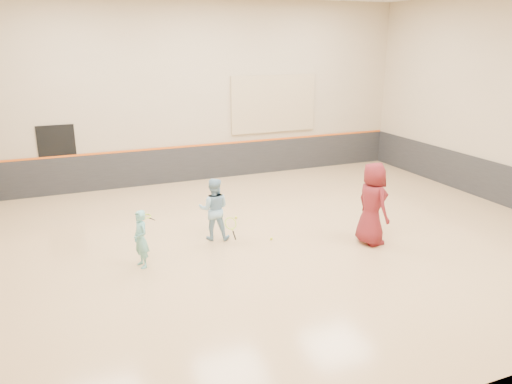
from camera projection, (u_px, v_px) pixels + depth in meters
name	position (u px, v px, depth m)	size (l,w,h in m)	color
room	(269.00, 209.00, 11.90)	(15.04, 12.04, 6.22)	tan
wainscot_back	(199.00, 163.00, 17.23)	(14.90, 0.04, 1.20)	#232326
wainscot_right	(501.00, 184.00, 14.70)	(0.04, 11.90, 1.20)	#232326
accent_stripe	(199.00, 145.00, 17.04)	(14.90, 0.03, 0.06)	#D85914
acoustic_panel	(274.00, 104.00, 17.68)	(3.20, 0.08, 2.00)	tan
doorway	(58.00, 160.00, 15.44)	(1.10, 0.05, 2.20)	black
girl	(141.00, 239.00, 10.59)	(0.46, 0.30, 1.27)	#6BB9B5
instructor	(214.00, 209.00, 12.05)	(0.75, 0.58, 1.54)	#85B2CE
young_man	(372.00, 204.00, 11.73)	(0.97, 0.63, 1.99)	maroon
held_racket	(231.00, 223.00, 11.91)	(0.41, 0.41, 0.59)	#A8D92F
spare_racket	(145.00, 215.00, 13.77)	(0.72, 0.72, 0.07)	#AEE231
ball_under_racket	(271.00, 239.00, 12.17)	(0.07, 0.07, 0.07)	yellow
ball_in_hand	(383.00, 194.00, 11.59)	(0.07, 0.07, 0.07)	#CEEC37
ball_beside_spare	(236.00, 218.00, 13.61)	(0.07, 0.07, 0.07)	#CEDF34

